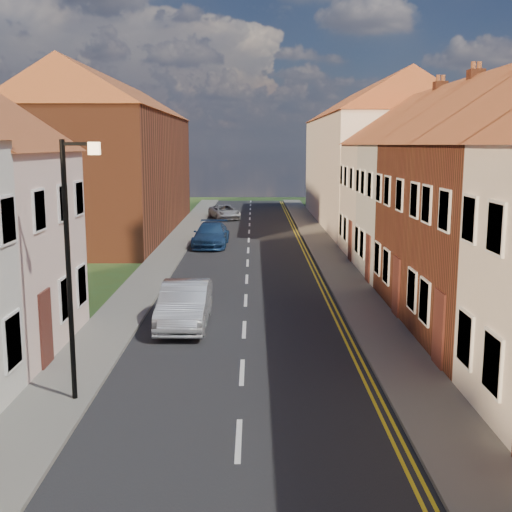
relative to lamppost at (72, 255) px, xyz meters
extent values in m
cube|color=black|center=(3.81, 10.00, -3.53)|extent=(7.00, 90.00, 0.02)
cube|color=slate|center=(-0.59, 10.00, -3.48)|extent=(1.80, 90.00, 0.12)
cube|color=slate|center=(8.21, 10.00, -3.48)|extent=(1.80, 90.00, 0.12)
cube|color=#5F2E1B|center=(13.11, 8.90, -0.54)|extent=(8.00, 5.80, 6.00)
cube|color=beige|center=(13.11, 14.30, -0.54)|extent=(8.00, 5.00, 6.00)
cube|color=#5F2E1B|center=(13.11, 12.40, 4.66)|extent=(0.60, 0.60, 1.60)
cube|color=#F2DECC|center=(13.11, 19.70, -0.54)|extent=(8.00, 5.80, 6.00)
cube|color=#5F2E1B|center=(13.11, 17.40, 4.66)|extent=(0.60, 0.60, 1.60)
cube|color=#F2DECC|center=(13.11, 35.00, 0.46)|extent=(8.00, 24.00, 8.00)
cube|color=#5F2E1B|center=(-5.49, 30.00, 0.46)|extent=(8.00, 24.00, 8.00)
cylinder|color=black|center=(-0.09, 0.00, -0.42)|extent=(0.12, 0.12, 6.00)
cube|color=black|center=(0.26, 0.00, 2.48)|extent=(0.70, 0.08, 0.08)
cube|color=#FFD899|center=(0.61, 0.00, 2.38)|extent=(0.25, 0.15, 0.28)
imported|color=#B7BBC0|center=(1.82, 6.53, -2.81)|extent=(1.57, 4.44, 1.46)
imported|color=navy|center=(1.58, 23.53, -2.83)|extent=(2.10, 4.90, 1.41)
imported|color=#B7BBBF|center=(1.74, 37.84, -2.95)|extent=(3.05, 4.59, 1.17)
camera|label=1|loc=(4.12, -14.31, 2.46)|focal=45.00mm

